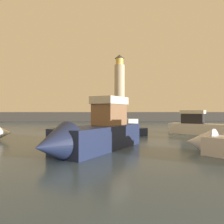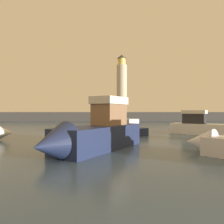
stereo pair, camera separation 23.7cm
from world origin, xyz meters
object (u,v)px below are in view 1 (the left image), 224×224
lighthouse (120,85)px  motorboat_6 (120,129)px  motorboat_0 (94,134)px  motorboat_4 (210,127)px

lighthouse → motorboat_6: lighthouse is taller
motorboat_0 → motorboat_4: motorboat_0 is taller
lighthouse → motorboat_4: 36.77m
motorboat_0 → motorboat_6: bearing=76.1°
motorboat_0 → motorboat_6: motorboat_0 is taller
lighthouse → motorboat_4: size_ratio=2.03×
lighthouse → motorboat_0: 44.76m
motorboat_4 → lighthouse: bearing=101.3°
motorboat_0 → lighthouse: bearing=83.3°
lighthouse → motorboat_6: size_ratio=2.63×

